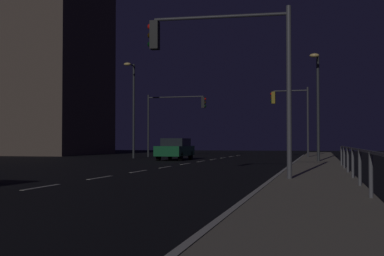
% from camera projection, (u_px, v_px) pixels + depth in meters
% --- Properties ---
extents(ground_plane, '(112.00, 112.00, 0.00)m').
position_uv_depth(ground_plane, '(143.00, 171.00, 22.73)').
color(ground_plane, black).
rests_on(ground_plane, ground).
extents(sidewalk_right, '(2.57, 77.00, 0.14)m').
position_uv_depth(sidewalk_right, '(318.00, 172.00, 20.85)').
color(sidewalk_right, gray).
rests_on(sidewalk_right, ground).
extents(lane_markings_center, '(0.14, 50.00, 0.01)m').
position_uv_depth(lane_markings_center, '(166.00, 167.00, 26.12)').
color(lane_markings_center, silver).
rests_on(lane_markings_center, ground).
extents(lane_edge_line, '(0.14, 53.00, 0.01)m').
position_uv_depth(lane_edge_line, '(287.00, 167.00, 26.07)').
color(lane_edge_line, silver).
rests_on(lane_edge_line, ground).
extents(car_oncoming, '(1.84, 4.41, 1.57)m').
position_uv_depth(car_oncoming, '(175.00, 149.00, 36.48)').
color(car_oncoming, '#14592D').
rests_on(car_oncoming, ground).
extents(traffic_light_near_left, '(3.00, 0.35, 5.48)m').
position_uv_depth(traffic_light_near_left, '(292.00, 109.00, 39.98)').
color(traffic_light_near_left, '#38383D').
rests_on(traffic_light_near_left, sidewalk_right).
extents(traffic_light_far_left, '(5.32, 0.35, 5.46)m').
position_uv_depth(traffic_light_far_left, '(173.00, 112.00, 43.79)').
color(traffic_light_far_left, '#2D3033').
rests_on(traffic_light_far_left, ground).
extents(traffic_light_mid_left, '(4.75, 0.52, 5.53)m').
position_uv_depth(traffic_light_mid_left, '(226.00, 57.00, 16.50)').
color(traffic_light_mid_left, '#4C4C51').
rests_on(traffic_light_mid_left, sidewalk_right).
extents(street_lamp_corner, '(0.56, 1.53, 6.51)m').
position_uv_depth(street_lamp_corner, '(317.00, 96.00, 30.57)').
color(street_lamp_corner, '#2D3033').
rests_on(street_lamp_corner, sidewalk_right).
extents(street_lamp_far_end, '(0.56, 1.97, 7.56)m').
position_uv_depth(street_lamp_far_end, '(133.00, 102.00, 40.23)').
color(street_lamp_far_end, '#2D3033').
rests_on(street_lamp_far_end, ground).
extents(barrier_fence, '(0.09, 24.32, 0.98)m').
position_uv_depth(barrier_fence, '(360.00, 158.00, 13.44)').
color(barrier_fence, '#59595E').
rests_on(barrier_fence, sidewalk_right).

